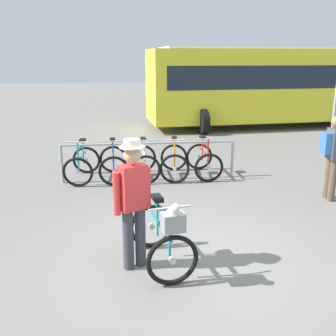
{
  "coord_description": "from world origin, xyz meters",
  "views": [
    {
      "loc": [
        -0.71,
        -4.72,
        2.67
      ],
      "look_at": [
        -0.2,
        1.09,
        1.0
      ],
      "focal_mm": 41.08,
      "sensor_mm": 36.0,
      "label": 1
    }
  ],
  "objects_px": {
    "racked_bike_blue": "(113,163)",
    "racked_bike_red": "(204,160)",
    "person_with_featured_bike": "(133,199)",
    "pedestrian_with_backpack": "(333,153)",
    "racked_bike_teal": "(82,164)",
    "racked_bike_white": "(144,162)",
    "featured_bicycle": "(164,235)",
    "racked_bike_orange": "(174,161)",
    "bus_distant": "(274,82)"
  },
  "relations": [
    {
      "from": "racked_bike_red",
      "to": "featured_bicycle",
      "type": "xyz_separation_m",
      "value": [
        -1.26,
        -4.1,
        0.12
      ]
    },
    {
      "from": "racked_bike_teal",
      "to": "bus_distant",
      "type": "relative_size",
      "value": 0.11
    },
    {
      "from": "racked_bike_red",
      "to": "pedestrian_with_backpack",
      "type": "relative_size",
      "value": 0.69
    },
    {
      "from": "racked_bike_orange",
      "to": "pedestrian_with_backpack",
      "type": "bearing_deg",
      "value": -31.78
    },
    {
      "from": "person_with_featured_bike",
      "to": "bus_distant",
      "type": "height_order",
      "value": "bus_distant"
    },
    {
      "from": "racked_bike_red",
      "to": "racked_bike_white",
      "type": "bearing_deg",
      "value": -178.03
    },
    {
      "from": "racked_bike_orange",
      "to": "bus_distant",
      "type": "bearing_deg",
      "value": 55.04
    },
    {
      "from": "racked_bike_teal",
      "to": "bus_distant",
      "type": "bearing_deg",
      "value": 44.98
    },
    {
      "from": "racked_bike_teal",
      "to": "featured_bicycle",
      "type": "distance_m",
      "value": 4.29
    },
    {
      "from": "pedestrian_with_backpack",
      "to": "bus_distant",
      "type": "height_order",
      "value": "bus_distant"
    },
    {
      "from": "racked_bike_blue",
      "to": "racked_bike_red",
      "type": "xyz_separation_m",
      "value": [
        2.1,
        0.07,
        -0.0
      ]
    },
    {
      "from": "racked_bike_red",
      "to": "person_with_featured_bike",
      "type": "xyz_separation_m",
      "value": [
        -1.64,
        -4.0,
        0.58
      ]
    },
    {
      "from": "featured_bicycle",
      "to": "bus_distant",
      "type": "bearing_deg",
      "value": 64.03
    },
    {
      "from": "person_with_featured_bike",
      "to": "bus_distant",
      "type": "bearing_deg",
      "value": 62.21
    },
    {
      "from": "racked_bike_orange",
      "to": "featured_bicycle",
      "type": "distance_m",
      "value": 4.12
    },
    {
      "from": "racked_bike_blue",
      "to": "racked_bike_red",
      "type": "distance_m",
      "value": 2.1
    },
    {
      "from": "racked_bike_white",
      "to": "featured_bicycle",
      "type": "relative_size",
      "value": 0.9
    },
    {
      "from": "racked_bike_orange",
      "to": "racked_bike_white",
      "type": "bearing_deg",
      "value": -178.02
    },
    {
      "from": "racked_bike_red",
      "to": "featured_bicycle",
      "type": "relative_size",
      "value": 0.9
    },
    {
      "from": "racked_bike_blue",
      "to": "featured_bicycle",
      "type": "bearing_deg",
      "value": -78.24
    },
    {
      "from": "racked_bike_teal",
      "to": "racked_bike_blue",
      "type": "xyz_separation_m",
      "value": [
        0.7,
        0.02,
        0.0
      ]
    },
    {
      "from": "racked_bike_teal",
      "to": "racked_bike_blue",
      "type": "height_order",
      "value": "same"
    },
    {
      "from": "racked_bike_orange",
      "to": "person_with_featured_bike",
      "type": "xyz_separation_m",
      "value": [
        -0.94,
        -3.97,
        0.58
      ]
    },
    {
      "from": "pedestrian_with_backpack",
      "to": "racked_bike_white",
      "type": "bearing_deg",
      "value": 153.87
    },
    {
      "from": "racked_bike_orange",
      "to": "racked_bike_red",
      "type": "height_order",
      "value": "same"
    },
    {
      "from": "racked_bike_red",
      "to": "featured_bicycle",
      "type": "distance_m",
      "value": 4.29
    },
    {
      "from": "racked_bike_blue",
      "to": "featured_bicycle",
      "type": "relative_size",
      "value": 0.9
    },
    {
      "from": "racked_bike_blue",
      "to": "featured_bicycle",
      "type": "xyz_separation_m",
      "value": [
        0.84,
        -4.03,
        0.12
      ]
    },
    {
      "from": "person_with_featured_bike",
      "to": "racked_bike_blue",
      "type": "bearing_deg",
      "value": 96.69
    },
    {
      "from": "racked_bike_red",
      "to": "bus_distant",
      "type": "xyz_separation_m",
      "value": [
        4.0,
        6.7,
        1.37
      ]
    },
    {
      "from": "racked_bike_teal",
      "to": "racked_bike_orange",
      "type": "relative_size",
      "value": 0.99
    },
    {
      "from": "racked_bike_white",
      "to": "racked_bike_teal",
      "type": "bearing_deg",
      "value": -178.03
    },
    {
      "from": "racked_bike_blue",
      "to": "racked_bike_white",
      "type": "distance_m",
      "value": 0.7
    },
    {
      "from": "racked_bike_teal",
      "to": "racked_bike_orange",
      "type": "xyz_separation_m",
      "value": [
        2.1,
        0.07,
        0.0
      ]
    },
    {
      "from": "racked_bike_orange",
      "to": "racked_bike_red",
      "type": "distance_m",
      "value": 0.7
    },
    {
      "from": "racked_bike_teal",
      "to": "racked_bike_blue",
      "type": "distance_m",
      "value": 0.7
    },
    {
      "from": "racked_bike_white",
      "to": "racked_bike_orange",
      "type": "height_order",
      "value": "same"
    },
    {
      "from": "racked_bike_blue",
      "to": "racked_bike_orange",
      "type": "height_order",
      "value": "same"
    },
    {
      "from": "pedestrian_with_backpack",
      "to": "bus_distant",
      "type": "relative_size",
      "value": 0.16
    },
    {
      "from": "pedestrian_with_backpack",
      "to": "person_with_featured_bike",
      "type": "bearing_deg",
      "value": -149.72
    },
    {
      "from": "racked_bike_red",
      "to": "pedestrian_with_backpack",
      "type": "height_order",
      "value": "pedestrian_with_backpack"
    },
    {
      "from": "racked_bike_red",
      "to": "pedestrian_with_backpack",
      "type": "bearing_deg",
      "value": -39.78
    },
    {
      "from": "racked_bike_blue",
      "to": "racked_bike_white",
      "type": "height_order",
      "value": "same"
    },
    {
      "from": "racked_bike_orange",
      "to": "bus_distant",
      "type": "relative_size",
      "value": 0.11
    },
    {
      "from": "racked_bike_blue",
      "to": "bus_distant",
      "type": "xyz_separation_m",
      "value": [
        6.1,
        6.77,
        1.37
      ]
    },
    {
      "from": "racked_bike_blue",
      "to": "racked_bike_white",
      "type": "relative_size",
      "value": 1.0
    },
    {
      "from": "racked_bike_orange",
      "to": "person_with_featured_bike",
      "type": "distance_m",
      "value": 4.13
    },
    {
      "from": "person_with_featured_bike",
      "to": "pedestrian_with_backpack",
      "type": "relative_size",
      "value": 1.05
    },
    {
      "from": "racked_bike_teal",
      "to": "pedestrian_with_backpack",
      "type": "relative_size",
      "value": 0.7
    },
    {
      "from": "racked_bike_red",
      "to": "featured_bicycle",
      "type": "height_order",
      "value": "featured_bicycle"
    }
  ]
}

